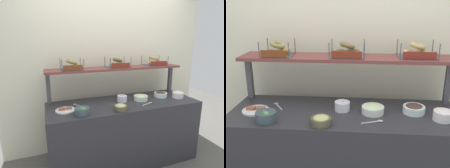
{
  "view_description": "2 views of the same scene",
  "coord_description": "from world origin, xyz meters",
  "views": [
    {
      "loc": [
        -0.94,
        -2.04,
        1.62
      ],
      "look_at": [
        -0.16,
        0.02,
        1.11
      ],
      "focal_mm": 28.72,
      "sensor_mm": 36.0,
      "label": 1
    },
    {
      "loc": [
        0.13,
        -2.08,
        1.79
      ],
      "look_at": [
        -0.05,
        0.04,
        1.09
      ],
      "focal_mm": 42.62,
      "sensor_mm": 36.0,
      "label": 2
    }
  ],
  "objects": [
    {
      "name": "upper_shelf",
      "position": [
        0.0,
        0.27,
        1.26
      ],
      "size": [
        1.93,
        0.32,
        0.03
      ],
      "primitive_type": "cube",
      "color": "brown",
      "rests_on": "shelf_riser_left"
    },
    {
      "name": "bagel_basket_cinnamon_raisin",
      "position": [
        0.01,
        0.26,
        1.33
      ],
      "size": [
        0.31,
        0.26,
        0.14
      ],
      "color": "#4C4C51",
      "rests_on": "upper_shelf"
    },
    {
      "name": "deli_counter",
      "position": [
        0.0,
        0.0,
        0.42
      ],
      "size": [
        1.97,
        0.7,
        0.85
      ],
      "primitive_type": "cube",
      "color": "#2D2D33",
      "rests_on": "ground_plane"
    },
    {
      "name": "bagel_basket_everything",
      "position": [
        -0.62,
        0.25,
        1.33
      ],
      "size": [
        0.28,
        0.25,
        0.14
      ],
      "color": "#4C4C51",
      "rests_on": "upper_shelf"
    },
    {
      "name": "serving_plate_white",
      "position": [
        -0.76,
        -0.04,
        0.86
      ],
      "size": [
        0.22,
        0.22,
        0.04
      ],
      "color": "white",
      "rests_on": "deli_counter"
    },
    {
      "name": "bowl_hummus",
      "position": [
        -0.16,
        -0.25,
        0.89
      ],
      "size": [
        0.16,
        0.16,
        0.07
      ],
      "color": "brown",
      "rests_on": "deli_counter"
    },
    {
      "name": "serving_spoon_by_edge",
      "position": [
        -0.61,
        0.09,
        0.86
      ],
      "size": [
        0.12,
        0.15,
        0.01
      ],
      "color": "#B7B7BC",
      "rests_on": "deli_counter"
    },
    {
      "name": "bowl_scallion_spread",
      "position": [
        0.25,
        -0.0,
        0.89
      ],
      "size": [
        0.19,
        0.19,
        0.08
      ],
      "color": "white",
      "rests_on": "deli_counter"
    },
    {
      "name": "bagel_basket_sesame",
      "position": [
        0.63,
        0.29,
        1.33
      ],
      "size": [
        0.33,
        0.27,
        0.14
      ],
      "color": "#4C4C51",
      "rests_on": "upper_shelf"
    },
    {
      "name": "bowl_veggie_mix",
      "position": [
        -0.6,
        -0.23,
        0.89
      ],
      "size": [
        0.17,
        0.17,
        0.09
      ],
      "color": "#3C4C54",
      "rests_on": "deli_counter"
    },
    {
      "name": "bowl_fruit_salad",
      "position": [
        -0.02,
        0.04,
        0.89
      ],
      "size": [
        0.13,
        0.13,
        0.08
      ],
      "color": "white",
      "rests_on": "deli_counter"
    },
    {
      "name": "bowl_chocolate_spread",
      "position": [
        0.59,
        0.04,
        0.89
      ],
      "size": [
        0.18,
        0.18,
        0.08
      ],
      "color": "white",
      "rests_on": "deli_counter"
    },
    {
      "name": "serving_spoon_near_plate",
      "position": [
        0.26,
        -0.18,
        0.86
      ],
      "size": [
        0.17,
        0.08,
        0.01
      ],
      "color": "#B7B7BC",
      "rests_on": "deli_counter"
    },
    {
      "name": "back_wall",
      "position": [
        0.0,
        0.55,
        1.2
      ],
      "size": [
        3.17,
        0.06,
        2.4
      ],
      "primitive_type": "cube",
      "color": "#ECE9C9",
      "rests_on": "ground_plane"
    },
    {
      "name": "shelf_riser_left",
      "position": [
        -0.92,
        0.27,
        1.05
      ],
      "size": [
        0.05,
        0.05,
        0.4
      ],
      "primitive_type": "cube",
      "color": "#4C4C51",
      "rests_on": "deli_counter"
    },
    {
      "name": "bowl_cream_cheese",
      "position": [
        0.8,
        -0.09,
        0.9
      ],
      "size": [
        0.15,
        0.15,
        0.1
      ],
      "color": "white",
      "rests_on": "deli_counter"
    },
    {
      "name": "shelf_riser_right",
      "position": [
        0.92,
        0.27,
        1.05
      ],
      "size": [
        0.05,
        0.05,
        0.4
      ],
      "primitive_type": "cube",
      "color": "#4C4C51",
      "rests_on": "deli_counter"
    }
  ]
}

